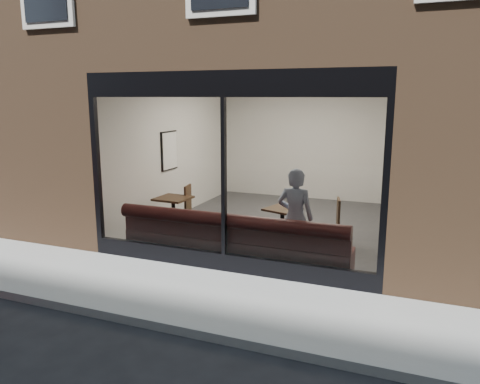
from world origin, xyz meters
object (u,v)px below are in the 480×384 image
at_px(banquette, 234,250).
at_px(cafe_table_right, 282,209).
at_px(cafe_chair_left, 180,217).
at_px(person, 295,218).
at_px(cafe_table_left, 173,198).
at_px(cafe_chair_right, 327,235).

relative_size(banquette, cafe_table_right, 6.94).
bearing_deg(cafe_table_right, cafe_chair_left, 169.15).
height_order(person, cafe_chair_left, person).
xyz_separation_m(person, cafe_chair_left, (-2.92, 1.33, -0.59)).
relative_size(person, cafe_table_left, 2.52).
height_order(banquette, cafe_chair_left, banquette).
bearing_deg(cafe_chair_right, cafe_table_left, -10.14).
xyz_separation_m(banquette, person, (0.99, 0.27, 0.61)).
bearing_deg(cafe_chair_right, person, 60.26).
bearing_deg(person, cafe_chair_right, -105.30).
relative_size(person, cafe_chair_left, 4.44).
bearing_deg(cafe_chair_right, cafe_chair_left, -17.24).
xyz_separation_m(person, cafe_chair_right, (0.32, 1.16, -0.59)).
bearing_deg(cafe_table_left, cafe_table_right, -1.73).
xyz_separation_m(cafe_table_left, cafe_table_right, (2.38, -0.07, 0.00)).
xyz_separation_m(person, cafe_table_left, (-2.85, 0.94, -0.09)).
height_order(banquette, cafe_chair_right, banquette).
height_order(banquette, cafe_table_left, cafe_table_left).
height_order(person, cafe_chair_right, person).
distance_m(banquette, cafe_chair_left, 2.51).
bearing_deg(banquette, person, 15.36).
bearing_deg(cafe_chair_left, cafe_table_right, 159.97).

